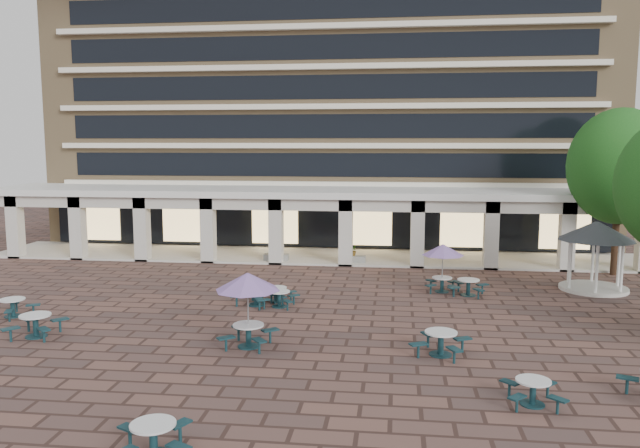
# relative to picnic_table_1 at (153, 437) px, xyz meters

# --- Properties ---
(ground) EXTENTS (120.00, 120.00, 0.00)m
(ground) POSITION_rel_picnic_table_1_xyz_m (0.49, 11.00, -0.48)
(ground) COLOR brown
(ground) RESTS_ON ground
(apartment_building) EXTENTS (40.00, 15.50, 25.20)m
(apartment_building) POSITION_rel_picnic_table_1_xyz_m (0.49, 36.47, 12.12)
(apartment_building) COLOR tan
(apartment_building) RESTS_ON ground
(retail_arcade) EXTENTS (42.00, 6.60, 4.40)m
(retail_arcade) POSITION_rel_picnic_table_1_xyz_m (0.49, 25.80, 2.52)
(retail_arcade) COLOR white
(retail_arcade) RESTS_ON ground
(picnic_table_1) EXTENTS (2.16, 2.16, 0.81)m
(picnic_table_1) POSITION_rel_picnic_table_1_xyz_m (0.00, 0.00, 0.00)
(picnic_table_1) COLOR #123238
(picnic_table_1) RESTS_ON ground
(picnic_table_2) EXTENTS (2.25, 2.25, 0.84)m
(picnic_table_2) POSITION_rel_picnic_table_1_xyz_m (7.17, 7.95, 0.02)
(picnic_table_2) COLOR #123238
(picnic_table_2) RESTS_ON ground
(picnic_table_3) EXTENTS (1.66, 1.66, 0.74)m
(picnic_table_3) POSITION_rel_picnic_table_1_xyz_m (9.45, 4.07, -0.04)
(picnic_table_3) COLOR #123238
(picnic_table_3) RESTS_ON ground
(picnic_table_5) EXTENTS (2.03, 2.03, 0.87)m
(picnic_table_5) POSITION_rel_picnic_table_1_xyz_m (-7.92, 8.15, 0.03)
(picnic_table_5) COLOR #123238
(picnic_table_5) RESTS_ON ground
(picnic_table_6) EXTENTS (2.35, 2.35, 2.71)m
(picnic_table_6) POSITION_rel_picnic_table_1_xyz_m (0.36, 7.98, 1.82)
(picnic_table_6) COLOR #123238
(picnic_table_6) RESTS_ON ground
(picnic_table_8) EXTENTS (2.09, 2.09, 0.77)m
(picnic_table_8) POSITION_rel_picnic_table_1_xyz_m (-10.46, 10.62, -0.02)
(picnic_table_8) COLOR #123238
(picnic_table_8) RESTS_ON ground
(picnic_table_9) EXTENTS (2.30, 2.30, 0.85)m
(picnic_table_9) POSITION_rel_picnic_table_1_xyz_m (-0.67, 13.70, 0.02)
(picnic_table_9) COLOR #123238
(picnic_table_9) RESTS_ON ground
(picnic_table_10) EXTENTS (2.08, 2.08, 0.79)m
(picnic_table_10) POSITION_rel_picnic_table_1_xyz_m (9.07, 16.74, -0.01)
(picnic_table_10) COLOR #123238
(picnic_table_10) RESTS_ON ground
(picnic_table_11) EXTENTS (2.05, 2.05, 2.37)m
(picnic_table_11) POSITION_rel_picnic_table_1_xyz_m (7.86, 17.30, 1.53)
(picnic_table_11) COLOR #123238
(picnic_table_11) RESTS_ON ground
(picnic_table_12) EXTENTS (1.74, 1.74, 0.68)m
(picnic_table_12) POSITION_rel_picnic_table_1_xyz_m (0.15, 14.47, -0.08)
(picnic_table_12) COLOR #123238
(picnic_table_12) RESTS_ON ground
(picnic_table_13) EXTENTS (1.75, 1.75, 0.73)m
(picnic_table_13) POSITION_rel_picnic_table_1_xyz_m (0.42, 13.55, -0.05)
(picnic_table_13) COLOR #123238
(picnic_table_13) RESTS_ON ground
(gazebo) EXTENTS (3.69, 3.69, 3.44)m
(gazebo) POSITION_rel_picnic_table_1_xyz_m (15.41, 18.66, 2.10)
(gazebo) COLOR beige
(gazebo) RESTS_ON ground
(tree_east_c) EXTENTS (5.52, 5.52, 9.20)m
(tree_east_c) POSITION_rel_picnic_table_1_xyz_m (17.63, 22.57, 5.53)
(tree_east_c) COLOR #382416
(tree_east_c) RESTS_ON ground
(planter_left) EXTENTS (1.50, 0.67, 1.20)m
(planter_left) POSITION_rel_picnic_table_1_xyz_m (-1.72, 23.90, -0.02)
(planter_left) COLOR gray
(planter_left) RESTS_ON ground
(planter_right) EXTENTS (1.50, 0.69, 1.17)m
(planter_right) POSITION_rel_picnic_table_1_xyz_m (3.03, 23.90, -0.05)
(planter_right) COLOR gray
(planter_right) RESTS_ON ground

